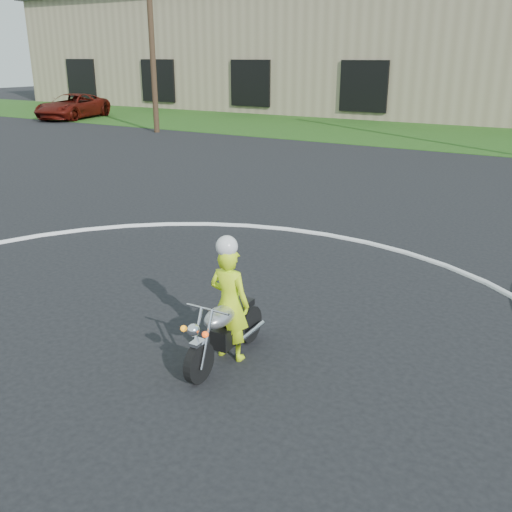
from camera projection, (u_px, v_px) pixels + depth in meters
The scene contains 6 objects.
grass_strip at pixel (484, 139), 27.05m from camera, with size 120.00×10.00×0.02m, color #1E4714.
course_markings at pixel (332, 348), 7.68m from camera, with size 19.05×19.05×0.12m.
primary_motorcycle at pixel (224, 330), 7.23m from camera, with size 0.60×1.71×0.90m.
rider_primary_grp at pixel (229, 300), 7.21m from camera, with size 0.56×0.38×1.67m.
pickup_grp at pixel (72, 106), 35.62m from camera, with size 3.66×5.83×1.50m.
warehouse at pixel (282, 50), 44.92m from camera, with size 41.00×17.00×8.30m.
Camera 1 is at (4.81, -2.03, 3.73)m, focal length 40.00 mm.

